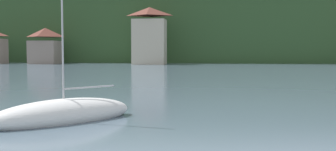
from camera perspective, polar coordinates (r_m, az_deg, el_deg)
name	(u,v)px	position (r m, az deg, el deg)	size (l,w,h in m)	color
wooded_hillside	(164,37)	(124.73, -0.55, 5.52)	(352.00, 67.50, 45.36)	#2D4C28
shore_building_westcentral	(46,46)	(86.02, -16.92, 3.97)	(5.86, 5.50, 7.27)	gray
shore_building_central	(149,37)	(79.62, -2.63, 5.51)	(6.64, 5.00, 11.17)	#BCB29E
sailboat_mid_1	(64,114)	(17.55, -14.50, -5.34)	(5.64, 5.92, 6.94)	white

